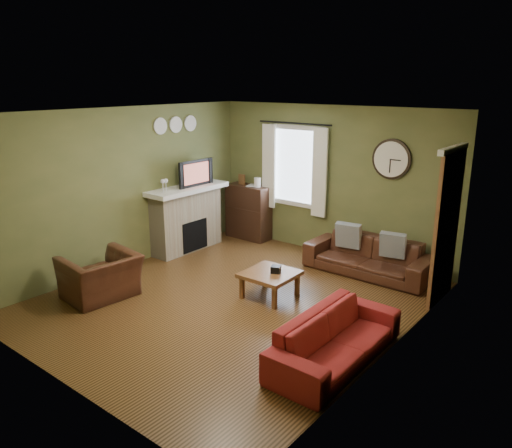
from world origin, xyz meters
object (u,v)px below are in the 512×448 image
Objects in this scene: coffee_table at (270,285)px; sofa_brown at (368,256)px; bookshelf at (249,212)px; armchair at (101,277)px; sofa_red at (336,338)px.

sofa_brown is at bearing 67.93° from coffee_table.
bookshelf reaches higher than armchair.
armchair reaches higher than sofa_red.
bookshelf is at bearing 135.46° from coffee_table.
coffee_table is (2.01, -1.98, -0.34)m from bookshelf.
sofa_brown is 4.10m from armchair.
coffee_table is at bearing 60.56° from sofa_red.
armchair is at bearing -87.74° from bookshelf.
sofa_red is at bearing -71.05° from sofa_brown.
sofa_brown is at bearing -5.80° from bookshelf.
bookshelf reaches higher than sofa_brown.
armchair is at bearing 100.11° from sofa_red.
sofa_brown is 2.06× the size of armchair.
coffee_table is (-1.58, 0.89, -0.08)m from sofa_red.
armchair reaches higher than coffee_table.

